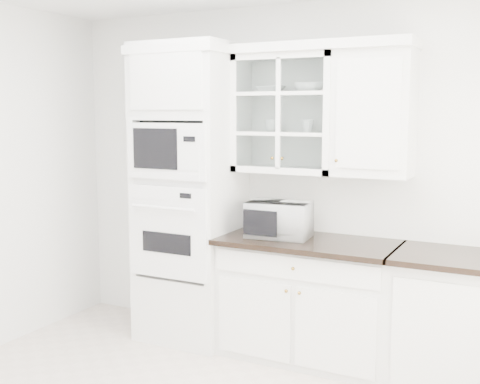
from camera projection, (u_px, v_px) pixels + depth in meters
The scene contains 12 objects.
room_shell at pixel (208, 126), 3.60m from camera, with size 4.00×3.50×2.70m.
oven_column at pixel (190, 194), 4.89m from camera, with size 0.76×0.68×2.40m.
base_cabinet_run at pixel (309, 298), 4.55m from camera, with size 1.32×0.67×0.92m.
extra_base_cabinet at pixel (447, 319), 4.09m from camera, with size 0.72×0.67×0.92m.
upper_cabinet_glass at pixel (287, 114), 4.60m from camera, with size 0.80×0.33×0.90m.
upper_cabinet_solid at pixel (374, 114), 4.29m from camera, with size 0.55×0.33×0.90m, color white.
crown_molding at pixel (274, 49), 4.56m from camera, with size 2.14×0.38×0.07m, color white.
countertop_microwave at pixel (280, 219), 4.56m from camera, with size 0.47×0.39×0.27m, color white.
bowl_a at pixel (271, 89), 4.63m from camera, with size 0.21×0.21×0.05m, color white.
bowl_b at pixel (309, 87), 4.47m from camera, with size 0.22×0.22×0.07m, color white.
cup_a at pixel (273, 126), 4.67m from camera, with size 0.12×0.12×0.09m, color white.
cup_b at pixel (308, 126), 4.54m from camera, with size 0.11×0.11×0.10m, color white.
Camera 1 is at (1.83, -2.70, 1.87)m, focal length 45.00 mm.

